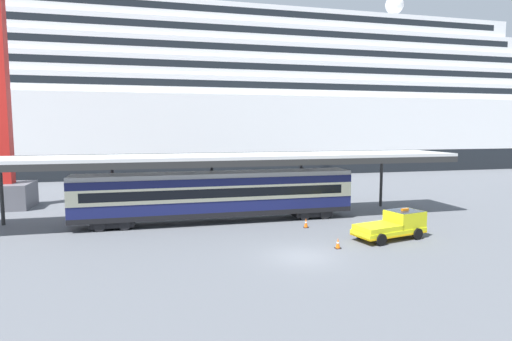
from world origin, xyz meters
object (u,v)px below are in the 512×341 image
(train_carriage, at_px, (217,194))
(dockside_crane, at_px, (2,1))
(cruise_ship, at_px, (165,101))
(traffic_cone_near, at_px, (306,223))
(traffic_cone_mid, at_px, (338,243))
(service_truck, at_px, (395,224))

(train_carriage, height_order, dockside_crane, dockside_crane)
(cruise_ship, xyz_separation_m, traffic_cone_near, (9.12, -47.62, -12.22))
(traffic_cone_mid, bearing_deg, train_carriage, 124.52)
(traffic_cone_near, bearing_deg, traffic_cone_mid, -89.97)
(service_truck, height_order, traffic_cone_mid, service_truck)
(service_truck, distance_m, traffic_cone_mid, 5.15)
(train_carriage, xyz_separation_m, traffic_cone_near, (6.39, -3.56, -1.95))
(train_carriage, relative_size, dockside_crane, 0.38)
(train_carriage, height_order, traffic_cone_near, train_carriage)
(service_truck, bearing_deg, train_carriage, 145.00)
(cruise_ship, relative_size, train_carriage, 7.26)
(train_carriage, bearing_deg, cruise_ship, 93.55)
(service_truck, distance_m, dockside_crane, 39.37)
(service_truck, xyz_separation_m, traffic_cone_mid, (-4.92, -1.37, -0.66))
(traffic_cone_mid, distance_m, dockside_crane, 36.90)
(train_carriage, bearing_deg, dockside_crane, 149.53)
(traffic_cone_near, height_order, traffic_cone_mid, traffic_cone_near)
(traffic_cone_mid, bearing_deg, cruise_ship, 99.70)
(train_carriage, distance_m, dockside_crane, 27.06)
(cruise_ship, distance_m, service_truck, 55.08)
(cruise_ship, height_order, dockside_crane, dockside_crane)
(cruise_ship, bearing_deg, traffic_cone_near, -79.15)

